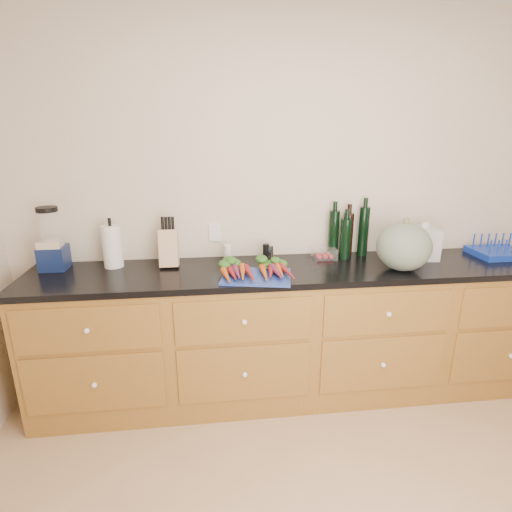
{
  "coord_description": "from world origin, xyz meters",
  "views": [
    {
      "loc": [
        -0.64,
        -1.16,
        1.8
      ],
      "look_at": [
        -0.35,
        1.2,
        1.06
      ],
      "focal_mm": 28.0,
      "sensor_mm": 36.0,
      "label": 1
    }
  ],
  "objects": [
    {
      "name": "grinder_pepper",
      "position": [
        -0.25,
        1.48,
        1.0
      ],
      "size": [
        0.05,
        0.05,
        0.12
      ],
      "primitive_type": "cylinder",
      "color": "black",
      "rests_on": "countertop"
    },
    {
      "name": "bottles",
      "position": [
        0.35,
        1.51,
        1.1
      ],
      "size": [
        0.29,
        0.15,
        0.35
      ],
      "color": "black",
      "rests_on": "countertop"
    },
    {
      "name": "grinder_salt",
      "position": [
        -0.52,
        1.48,
        1.0
      ],
      "size": [
        0.05,
        0.05,
        0.12
      ],
      "primitive_type": "cylinder",
      "color": "white",
      "rests_on": "countertop"
    },
    {
      "name": "cutting_board",
      "position": [
        -0.36,
        1.14,
        0.95
      ],
      "size": [
        0.47,
        0.39,
        0.01
      ],
      "primitive_type": "cube",
      "rotation": [
        0.0,
        0.0,
        -0.2
      ],
      "color": "#243C97",
      "rests_on": "countertop"
    },
    {
      "name": "paper_towel",
      "position": [
        -1.28,
        1.46,
        1.08
      ],
      "size": [
        0.12,
        0.12,
        0.28
      ],
      "primitive_type": "cylinder",
      "color": "white",
      "rests_on": "countertop"
    },
    {
      "name": "squash",
      "position": [
        0.6,
        1.17,
        1.1
      ],
      "size": [
        0.35,
        0.35,
        0.31
      ],
      "primitive_type": "ellipsoid",
      "color": "#536454",
      "rests_on": "countertop"
    },
    {
      "name": "cabinets",
      "position": [
        0.0,
        1.3,
        0.45
      ],
      "size": [
        3.6,
        0.64,
        0.9
      ],
      "color": "brown",
      "rests_on": "ground"
    },
    {
      "name": "carrots",
      "position": [
        -0.36,
        1.19,
        0.98
      ],
      "size": [
        0.45,
        0.33,
        0.06
      ],
      "color": "#CC5518",
      "rests_on": "cutting_board"
    },
    {
      "name": "wall_back",
      "position": [
        0.0,
        1.62,
        1.3
      ],
      "size": [
        4.1,
        0.05,
        2.6
      ],
      "primitive_type": "cube",
      "color": "beige",
      "rests_on": "ground"
    },
    {
      "name": "blender_appliance",
      "position": [
        -1.65,
        1.46,
        1.12
      ],
      "size": [
        0.16,
        0.16,
        0.41
      ],
      "color": "#101D4B",
      "rests_on": "countertop"
    },
    {
      "name": "dish_rack",
      "position": [
        1.44,
        1.38,
        0.98
      ],
      "size": [
        0.36,
        0.29,
        0.14
      ],
      "color": "#122FA4",
      "rests_on": "countertop"
    },
    {
      "name": "grocery_bag",
      "position": [
        0.81,
        1.42,
        1.05
      ],
      "size": [
        0.32,
        0.27,
        0.21
      ],
      "primitive_type": null,
      "rotation": [
        0.0,
        0.0,
        -0.12
      ],
      "color": "silver",
      "rests_on": "countertop"
    },
    {
      "name": "tomato_box",
      "position": [
        0.17,
        1.47,
        0.98
      ],
      "size": [
        0.16,
        0.13,
        0.08
      ],
      "primitive_type": "cube",
      "color": "white",
      "rests_on": "countertop"
    },
    {
      "name": "knife_block",
      "position": [
        -0.91,
        1.44,
        1.06
      ],
      "size": [
        0.12,
        0.12,
        0.24
      ],
      "primitive_type": "cube",
      "color": "tan",
      "rests_on": "countertop"
    },
    {
      "name": "canister_chrome",
      "position": [
        -0.22,
        1.48,
        0.99
      ],
      "size": [
        0.05,
        0.05,
        0.11
      ],
      "primitive_type": "cylinder",
      "color": "silver",
      "rests_on": "countertop"
    },
    {
      "name": "countertop",
      "position": [
        0.0,
        1.3,
        0.92
      ],
      "size": [
        3.64,
        0.62,
        0.04
      ],
      "primitive_type": "cube",
      "color": "black",
      "rests_on": "cabinets"
    }
  ]
}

